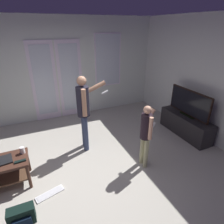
% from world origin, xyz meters
% --- Properties ---
extents(ground_plane, '(6.07, 5.46, 0.02)m').
position_xyz_m(ground_plane, '(0.00, 0.00, -0.01)').
color(ground_plane, '#ACA79B').
extents(wall_back_with_doors, '(6.07, 0.09, 2.70)m').
position_xyz_m(wall_back_with_doors, '(0.06, 2.69, 1.32)').
color(wall_back_with_doors, silver).
rests_on(wall_back_with_doors, ground_plane).
extents(wall_right_plain, '(0.06, 5.46, 2.67)m').
position_xyz_m(wall_right_plain, '(3.00, 0.00, 1.33)').
color(wall_right_plain, silver).
rests_on(wall_right_plain, ground_plane).
extents(coffee_table, '(0.88, 0.50, 0.48)m').
position_xyz_m(coffee_table, '(-1.20, 0.37, 0.34)').
color(coffee_table, '#3F251B').
rests_on(coffee_table, ground_plane).
extents(tv_stand, '(0.41, 1.35, 0.49)m').
position_xyz_m(tv_stand, '(2.70, 0.43, 0.24)').
color(tv_stand, black).
rests_on(tv_stand, ground_plane).
extents(flat_screen_tv, '(0.08, 1.15, 0.62)m').
position_xyz_m(flat_screen_tv, '(2.70, 0.44, 0.80)').
color(flat_screen_tv, black).
rests_on(flat_screen_tv, tv_stand).
extents(person_adult, '(0.70, 0.42, 1.57)m').
position_xyz_m(person_adult, '(0.36, 0.87, 0.94)').
color(person_adult, '#36405F').
rests_on(person_adult, ground_plane).
extents(person_child, '(0.39, 0.33, 1.21)m').
position_xyz_m(person_child, '(1.18, -0.11, 0.72)').
color(person_child, tan).
rests_on(person_child, ground_plane).
extents(backpack, '(0.33, 0.19, 0.26)m').
position_xyz_m(backpack, '(-0.93, -0.45, 0.13)').
color(backpack, black).
rests_on(backpack, ground_plane).
extents(loose_keyboard, '(0.46, 0.24, 0.02)m').
position_xyz_m(loose_keyboard, '(-0.54, -0.11, 0.01)').
color(loose_keyboard, white).
rests_on(loose_keyboard, ground_plane).
extents(laptop_closed, '(0.35, 0.30, 0.02)m').
position_xyz_m(laptop_closed, '(-1.16, 0.37, 0.49)').
color(laptop_closed, black).
rests_on(laptop_closed, coffee_table).
extents(cup_by_laptop, '(0.08, 0.08, 0.11)m').
position_xyz_m(cup_by_laptop, '(-0.84, 0.48, 0.53)').
color(cup_by_laptop, white).
rests_on(cup_by_laptop, coffee_table).
extents(dvd_remote_slim, '(0.17, 0.06, 0.02)m').
position_xyz_m(dvd_remote_slim, '(-0.88, 0.25, 0.49)').
color(dvd_remote_slim, black).
rests_on(dvd_remote_slim, coffee_table).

